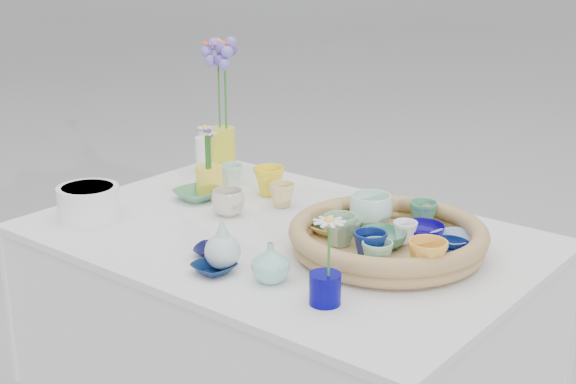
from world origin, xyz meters
The scene contains 32 objects.
wicker_tray centered at (0.28, 0.05, 0.80)m, with size 0.47×0.47×0.08m, color olive, non-canonical shape.
tray_ceramic_0 centered at (0.32, 0.15, 0.80)m, with size 0.11×0.11×0.03m, color #0E0275.
tray_ceramic_1 centered at (0.42, 0.09, 0.80)m, with size 0.10×0.10×0.03m, color #061855.
tray_ceramic_2 centered at (0.44, -0.04, 0.82)m, with size 0.09×0.09×0.08m, color gold.
tray_ceramic_3 centered at (0.27, 0.04, 0.80)m, with size 0.12×0.12×0.04m, color #47906C.
tray_ceramic_4 centered at (0.18, -0.01, 0.82)m, with size 0.08×0.08×0.08m, color #86AC88.
tray_ceramic_5 centered at (0.13, 0.06, 0.80)m, with size 0.11×0.11×0.04m, color #8DC3A7.
tray_ceramic_6 centered at (0.18, 0.14, 0.83)m, with size 0.11×0.11×0.09m, color #C9F3E3.
tray_ceramic_7 centered at (0.30, 0.09, 0.81)m, with size 0.06×0.06×0.06m, color white.
tray_ceramic_8 centered at (0.40, 0.16, 0.80)m, with size 0.10×0.10×0.03m, color #8BA3D3.
tray_ceramic_9 centered at (0.30, -0.06, 0.82)m, with size 0.08×0.08×0.07m, color navy.
tray_ceramic_10 centered at (0.12, 0.04, 0.79)m, with size 0.10×0.10×0.02m, color #EBDF84.
tray_ceramic_11 centered at (0.33, -0.08, 0.82)m, with size 0.07×0.07×0.07m, color #88C4A8.
tray_ceramic_12 centered at (0.28, 0.22, 0.82)m, with size 0.07×0.07×0.07m, color #448B66.
loose_ceramic_0 centered at (-0.23, 0.22, 0.81)m, with size 0.09×0.09×0.08m, color yellow.
loose_ceramic_1 centered at (-0.13, 0.16, 0.80)m, with size 0.07×0.07×0.07m, color #E4C37A.
loose_ceramic_2 centered at (-0.36, 0.05, 0.78)m, with size 0.12×0.12×0.03m, color #4C8A61.
loose_ceramic_3 centered at (-0.20, 0.01, 0.80)m, with size 0.09×0.09×0.07m, color beige.
loose_ceramic_4 centered at (-0.04, -0.22, 0.78)m, with size 0.09×0.09×0.02m, color #0B0D3C.
loose_ceramic_5 centered at (-0.38, 0.22, 0.80)m, with size 0.07×0.07×0.06m, color #A7CCC0.
loose_ceramic_6 centered at (0.04, -0.29, 0.78)m, with size 0.09×0.09×0.02m, color #091B40.
fluted_bowl centered at (-0.48, -0.23, 0.81)m, with size 0.16×0.16×0.09m, color white, non-canonical shape.
bud_vase_paleblue centered at (0.03, -0.26, 0.83)m, with size 0.08×0.08×0.13m, color silver, non-canonical shape.
bud_vase_seafoam centered at (0.16, -0.25, 0.81)m, with size 0.09×0.09×0.09m, color #8AD0BC.
bud_vase_cobalt centered at (0.32, -0.26, 0.80)m, with size 0.07×0.07×0.07m, color #020071.
single_daisy centered at (0.33, -0.27, 0.89)m, with size 0.08×0.08×0.14m, color white, non-canonical shape.
tall_vase_yellow centered at (-0.47, 0.28, 0.84)m, with size 0.08×0.08×0.15m, color yellow.
gerbera centered at (-0.48, 0.28, 1.05)m, with size 0.11×0.11×0.28m, color #FF5B30, non-canonical shape.
hydrangea centered at (-0.46, 0.29, 1.03)m, with size 0.09×0.09×0.32m, color #553C9F, non-canonical shape.
white_pitcher centered at (-0.54, 0.29, 0.82)m, with size 0.11×0.08×0.11m, color white, non-canonical shape.
daisy_cup centered at (-0.37, 0.11, 0.81)m, with size 0.08×0.08×0.08m, color yellow.
daisy_posy centered at (-0.37, 0.11, 0.91)m, with size 0.07×0.07×0.13m, color silver, non-canonical shape.
Camera 1 is at (1.20, -1.48, 1.50)m, focal length 50.00 mm.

